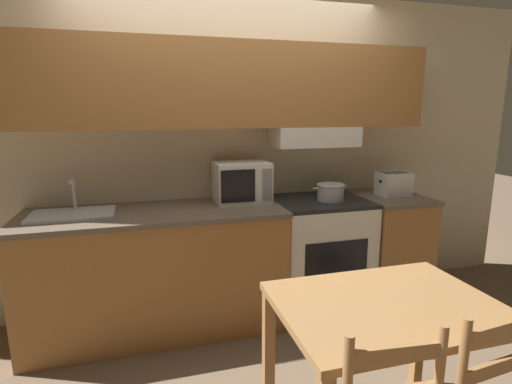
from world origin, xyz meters
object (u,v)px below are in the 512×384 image
(cooking_pot, at_px, (331,192))
(microwave, at_px, (241,182))
(stove_range, at_px, (319,253))
(dining_table, at_px, (386,325))
(toaster, at_px, (394,184))
(sink_basin, at_px, (72,214))

(cooking_pot, xyz_separation_m, microwave, (-0.69, 0.17, 0.09))
(stove_range, xyz_separation_m, dining_table, (-0.32, -1.43, 0.19))
(toaster, distance_m, sink_basin, 2.51)
(cooking_pot, height_order, dining_table, cooking_pot)
(microwave, distance_m, sink_basin, 1.24)
(dining_table, bearing_deg, microwave, 101.33)
(stove_range, bearing_deg, microwave, 168.90)
(toaster, bearing_deg, cooking_pot, -176.82)
(stove_range, distance_m, toaster, 0.87)
(microwave, relative_size, dining_table, 0.42)
(cooking_pot, height_order, toaster, toaster)
(microwave, distance_m, dining_table, 1.64)
(microwave, bearing_deg, dining_table, -78.67)
(dining_table, bearing_deg, toaster, 55.26)
(stove_range, height_order, microwave, microwave)
(stove_range, distance_m, sink_basin, 1.91)
(toaster, xyz_separation_m, dining_table, (-0.98, -1.41, -0.36))
(toaster, xyz_separation_m, sink_basin, (-2.51, 0.00, -0.08))
(cooking_pot, xyz_separation_m, dining_table, (-0.38, -1.38, -0.34))
(sink_basin, bearing_deg, microwave, 6.39)
(stove_range, height_order, toaster, toaster)
(cooking_pot, distance_m, dining_table, 1.47)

